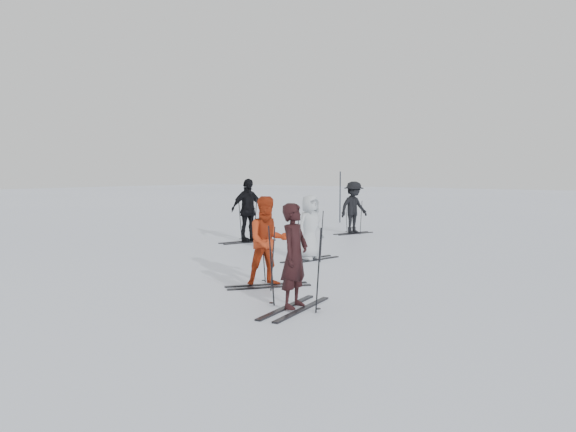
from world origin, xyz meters
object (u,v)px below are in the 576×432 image
object	(u,v)px
skier_near_dark	(294,257)
skier_uphill_left	(248,211)
skier_red	(268,242)
skier_grey	(310,228)
skier_uphill_far	(354,208)
piste_marker	(340,197)

from	to	relation	value
skier_near_dark	skier_uphill_left	world-z (taller)	skier_uphill_left
skier_near_dark	skier_uphill_left	xyz separation A→B (m)	(-5.96, 5.82, 0.14)
skier_near_dark	skier_red	xyz separation A→B (m)	(-1.38, 1.08, 0.01)
skier_grey	skier_uphill_far	xyz separation A→B (m)	(-2.04, 5.59, 0.11)
skier_red	skier_grey	distance (m)	3.23
skier_uphill_far	skier_uphill_left	bearing A→B (deg)	176.73
skier_grey	skier_red	bearing A→B (deg)	-148.83
skier_grey	piste_marker	distance (m)	10.06
skier_near_dark	skier_grey	world-z (taller)	skier_near_dark
skier_uphill_left	skier_grey	bearing A→B (deg)	-100.15
skier_uphill_far	piste_marker	world-z (taller)	piste_marker
skier_red	piste_marker	bearing A→B (deg)	62.90
skier_uphill_left	skier_near_dark	bearing A→B (deg)	-117.94
skier_near_dark	skier_grey	size ratio (longest dim) A/B	1.05
skier_uphill_far	skier_grey	bearing A→B (deg)	-143.39
skier_red	skier_uphill_left	bearing A→B (deg)	81.18
skier_near_dark	skier_uphill_far	bearing A→B (deg)	16.24
skier_red	skier_near_dark	bearing A→B (deg)	-90.83
skier_near_dark	skier_red	world-z (taller)	skier_red
skier_red	skier_grey	world-z (taller)	skier_red
skier_uphill_left	skier_red	bearing A→B (deg)	-119.62
piste_marker	skier_uphill_far	bearing A→B (deg)	-52.37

